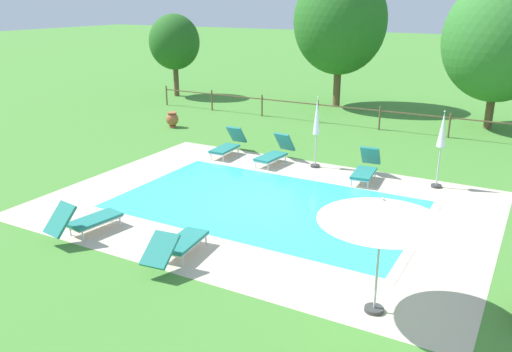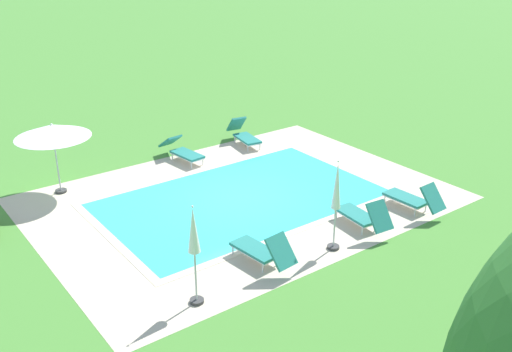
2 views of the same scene
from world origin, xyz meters
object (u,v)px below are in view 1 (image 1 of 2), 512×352
patio_umbrella_open_foreground (382,211)px  tree_far_west (500,40)px  terracotta_urn_near_fence (172,119)px  sun_lounger_north_end (85,220)px  tree_east_mid (340,21)px  sun_lounger_north_far (275,153)px  sun_lounger_north_mid (178,244)px  patio_umbrella_closed_row_west (442,136)px  sun_lounger_south_near_corner (228,145)px  sun_lounger_north_near_steps (366,168)px  tree_centre (174,42)px  patio_umbrella_closed_row_mid_west (317,122)px

patio_umbrella_open_foreground → tree_far_west: bearing=89.8°
terracotta_urn_near_fence → tree_far_west: size_ratio=0.11×
sun_lounger_north_end → tree_far_west: tree_far_west is taller
tree_east_mid → sun_lounger_north_far: bearing=-80.3°
sun_lounger_north_mid → patio_umbrella_closed_row_west: patio_umbrella_closed_row_west is taller
sun_lounger_north_far → sun_lounger_south_near_corner: bearing=177.0°
sun_lounger_north_near_steps → sun_lounger_south_near_corner: bearing=177.0°
sun_lounger_north_near_steps → sun_lounger_south_near_corner: size_ratio=1.01×
sun_lounger_north_mid → tree_east_mid: (-3.23, 18.27, 4.03)m
sun_lounger_north_near_steps → tree_east_mid: tree_east_mid is taller
sun_lounger_north_mid → tree_centre: size_ratio=0.44×
sun_lounger_north_end → patio_umbrella_open_foreground: bearing=1.2°
tree_east_mid → terracotta_urn_near_fence: bearing=-119.9°
sun_lounger_north_mid → sun_lounger_north_far: sun_lounger_north_far is taller
patio_umbrella_closed_row_mid_west → tree_far_west: tree_far_west is taller
terracotta_urn_near_fence → sun_lounger_north_far: bearing=-22.2°
sun_lounger_north_end → sun_lounger_south_near_corner: (-0.63, 7.61, 0.00)m
terracotta_urn_near_fence → tree_far_west: (12.44, 6.68, 3.47)m
sun_lounger_south_near_corner → patio_umbrella_closed_row_mid_west: (3.39, 0.21, 1.18)m
sun_lounger_north_mid → tree_far_west: tree_far_west is taller
sun_lounger_north_near_steps → patio_umbrella_open_foreground: patio_umbrella_open_foreground is taller
patio_umbrella_closed_row_west → patio_umbrella_closed_row_mid_west: (-4.07, 0.09, -0.04)m
terracotta_urn_near_fence → tree_centre: size_ratio=0.15×
sun_lounger_north_far → tree_east_mid: (-1.84, 10.83, 4.00)m
sun_lounger_north_far → tree_east_mid: bearing=99.7°
sun_lounger_north_mid → patio_umbrella_closed_row_mid_west: bearing=89.9°
sun_lounger_north_near_steps → patio_umbrella_closed_row_west: (2.13, 0.40, 1.22)m
patio_umbrella_closed_row_mid_west → tree_centre: bearing=144.8°
sun_lounger_south_near_corner → terracotta_urn_near_fence: sun_lounger_south_near_corner is taller
sun_lounger_north_end → terracotta_urn_near_fence: sun_lounger_north_end is taller
patio_umbrella_closed_row_west → tree_centre: tree_centre is taller
patio_umbrella_closed_row_mid_west → tree_east_mid: tree_east_mid is taller
tree_far_west → tree_east_mid: 7.90m
patio_umbrella_closed_row_west → sun_lounger_south_near_corner: bearing=-179.1°
sun_lounger_north_mid → terracotta_urn_near_fence: size_ratio=3.01×
patio_umbrella_open_foreground → patio_umbrella_closed_row_west: (-0.37, 7.58, -0.40)m
sun_lounger_south_near_corner → tree_east_mid: tree_east_mid is taller
patio_umbrella_closed_row_west → tree_east_mid: 13.18m
patio_umbrella_closed_row_mid_west → terracotta_urn_near_fence: (-7.94, 2.35, -1.20)m
sun_lounger_north_far → tree_centre: bearing=140.6°
sun_lounger_north_near_steps → patio_umbrella_open_foreground: 7.77m
patio_umbrella_open_foreground → patio_umbrella_closed_row_mid_west: 8.87m
terracotta_urn_near_fence → sun_lounger_north_mid: bearing=-51.9°
patio_umbrella_closed_row_mid_west → terracotta_urn_near_fence: size_ratio=3.57×
sun_lounger_north_near_steps → patio_umbrella_closed_row_mid_west: (-1.94, 0.49, 1.18)m
patio_umbrella_open_foreground → tree_east_mid: size_ratio=0.32×
patio_umbrella_closed_row_mid_west → tree_east_mid: 11.36m
sun_lounger_north_mid → terracotta_urn_near_fence: 12.85m
sun_lounger_north_end → sun_lounger_north_near_steps: bearing=57.3°
sun_lounger_north_near_steps → terracotta_urn_near_fence: size_ratio=2.77×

